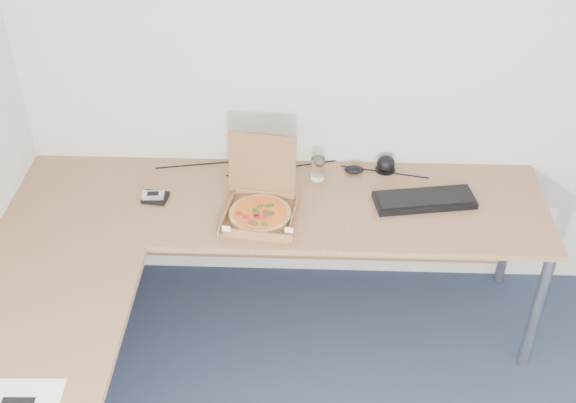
{
  "coord_description": "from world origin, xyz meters",
  "views": [
    {
      "loc": [
        -0.35,
        -1.36,
        2.78
      ],
      "look_at": [
        -0.45,
        1.28,
        0.82
      ],
      "focal_mm": 46.0,
      "sensor_mm": 36.0,
      "label": 1
    }
  ],
  "objects_px": {
    "keyboard": "(424,200)",
    "drinking_glass": "(318,169)",
    "pizza_box": "(260,209)",
    "wallet": "(155,198)",
    "desk": "(197,265)"
  },
  "relations": [
    {
      "from": "keyboard",
      "to": "drinking_glass",
      "type": "bearing_deg",
      "value": 150.88
    },
    {
      "from": "pizza_box",
      "to": "drinking_glass",
      "type": "bearing_deg",
      "value": 57.98
    },
    {
      "from": "desk",
      "to": "drinking_glass",
      "type": "height_order",
      "value": "drinking_glass"
    },
    {
      "from": "desk",
      "to": "keyboard",
      "type": "bearing_deg",
      "value": 23.74
    },
    {
      "from": "desk",
      "to": "drinking_glass",
      "type": "bearing_deg",
      "value": 50.81
    },
    {
      "from": "keyboard",
      "to": "pizza_box",
      "type": "bearing_deg",
      "value": -179.8
    },
    {
      "from": "drinking_glass",
      "to": "wallet",
      "type": "xyz_separation_m",
      "value": [
        -0.76,
        -0.2,
        -0.05
      ]
    },
    {
      "from": "pizza_box",
      "to": "keyboard",
      "type": "height_order",
      "value": "pizza_box"
    },
    {
      "from": "drinking_glass",
      "to": "keyboard",
      "type": "relative_size",
      "value": 0.25
    },
    {
      "from": "desk",
      "to": "pizza_box",
      "type": "height_order",
      "value": "pizza_box"
    },
    {
      "from": "pizza_box",
      "to": "keyboard",
      "type": "relative_size",
      "value": 0.79
    },
    {
      "from": "wallet",
      "to": "drinking_glass",
      "type": "bearing_deg",
      "value": 22.42
    },
    {
      "from": "keyboard",
      "to": "wallet",
      "type": "xyz_separation_m",
      "value": [
        -1.26,
        -0.02,
        -0.01
      ]
    },
    {
      "from": "drinking_glass",
      "to": "wallet",
      "type": "height_order",
      "value": "drinking_glass"
    },
    {
      "from": "pizza_box",
      "to": "wallet",
      "type": "height_order",
      "value": "pizza_box"
    }
  ]
}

